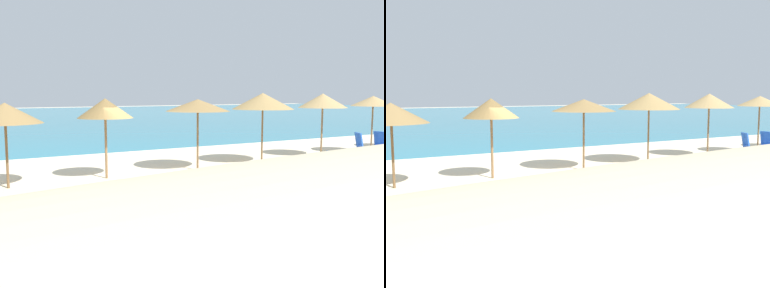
# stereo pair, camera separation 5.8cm
# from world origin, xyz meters

# --- Properties ---
(ground_plane) EXTENTS (160.00, 160.00, 0.00)m
(ground_plane) POSITION_xyz_m (0.00, 0.00, 0.00)
(ground_plane) COLOR beige
(sea_water) EXTENTS (160.00, 68.74, 0.01)m
(sea_water) POSITION_xyz_m (0.00, 42.08, 0.00)
(sea_water) COLOR teal
(sea_water) RESTS_ON ground_plane
(beach_umbrella_3) EXTENTS (2.32, 2.32, 2.70)m
(beach_umbrella_3) POSITION_xyz_m (-4.28, 1.37, 2.37)
(beach_umbrella_3) COLOR brown
(beach_umbrella_3) RESTS_ON ground_plane
(beach_umbrella_4) EXTENTS (1.94, 1.94, 2.81)m
(beach_umbrella_4) POSITION_xyz_m (-1.04, 1.41, 2.46)
(beach_umbrella_4) COLOR brown
(beach_umbrella_4) RESTS_ON ground_plane
(beach_umbrella_5) EXTENTS (2.49, 2.49, 2.75)m
(beach_umbrella_5) POSITION_xyz_m (2.60, 1.27, 2.52)
(beach_umbrella_5) COLOR brown
(beach_umbrella_5) RESTS_ON ground_plane
(beach_umbrella_6) EXTENTS (2.62, 2.62, 2.99)m
(beach_umbrella_6) POSITION_xyz_m (5.85, 1.38, 2.64)
(beach_umbrella_6) COLOR brown
(beach_umbrella_6) RESTS_ON ground_plane
(beach_umbrella_7) EXTENTS (2.26, 2.26, 2.96)m
(beach_umbrella_7) POSITION_xyz_m (9.53, 1.55, 2.62)
(beach_umbrella_7) COLOR brown
(beach_umbrella_7) RESTS_ON ground_plane
(beach_umbrella_8) EXTENTS (2.14, 2.14, 2.84)m
(beach_umbrella_8) POSITION_xyz_m (12.53, 1.12, 2.58)
(beach_umbrella_8) COLOR brown
(beach_umbrella_8) RESTS_ON ground_plane
(lounge_chair_0) EXTENTS (1.36, 0.75, 1.16)m
(lounge_chair_0) POSITION_xyz_m (11.94, 0.41, 0.47)
(lounge_chair_0) COLOR blue
(lounge_chair_0) RESTS_ON ground_plane
(lounge_chair_3) EXTENTS (1.66, 1.13, 1.19)m
(lounge_chair_3) POSITION_xyz_m (10.15, 0.43, 0.45)
(lounge_chair_3) COLOR blue
(lounge_chair_3) RESTS_ON ground_plane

